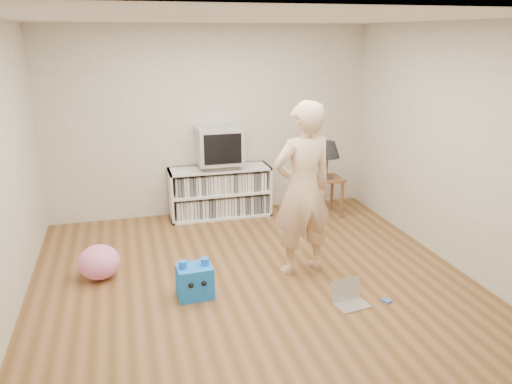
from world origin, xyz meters
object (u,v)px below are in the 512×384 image
Objects in this scene: table_lamp at (328,150)px; plush_pink at (99,262)px; media_unit at (220,192)px; side_table at (326,187)px; person at (303,190)px; laptop at (349,297)px; plush_blue at (195,281)px; crt_tv at (219,145)px; dvd_deck at (219,165)px.

table_lamp reaches higher than plush_pink.
media_unit reaches higher than side_table.
person is at bearing -10.79° from plush_pink.
side_table is 2.47m from laptop.
side_table is 2.81m from plush_blue.
plush_blue is at bearing 150.99° from laptop.
person is at bearing -75.53° from crt_tv.
side_table is at bearing 20.91° from plush_pink.
side_table is at bearing -14.97° from media_unit.
crt_tv is 2.37m from plush_pink.
side_table is 1.40× the size of plush_blue.
plush_blue is (-1.19, -0.25, -0.76)m from person.
table_lamp is 3.34m from plush_pink.
side_table is 1.28× the size of plush_pink.
person reaches higher than crt_tv.
person reaches higher than plush_blue.
media_unit is 2.55× the size of side_table.
crt_tv is at bearing 69.48° from plush_blue.
side_table is (1.44, -0.37, -0.60)m from crt_tv.
plush_blue is (-2.13, -1.81, -0.77)m from table_lamp.
dvd_deck is 2.00m from person.
table_lamp is at bearing 180.00° from side_table.
dvd_deck is 1.05× the size of plush_pink.
plush_blue reaches higher than plush_pink.
crt_tv is at bearing 165.73° from table_lamp.
plush_blue is (-2.13, -1.81, -0.25)m from side_table.
media_unit is at bearing 44.03° from plush_pink.
dvd_deck is 2.36m from plush_blue.
table_lamp reaches higher than plush_blue.
person is at bearing -121.14° from table_lamp.
media_unit is at bearing 90.00° from crt_tv.
dvd_deck is 1.15× the size of plush_blue.
media_unit is 2.82m from laptop.
dvd_deck is 0.82× the size of side_table.
plush_blue is 0.92× the size of plush_pink.
media_unit is 2.31m from plush_blue.
person is at bearing -121.14° from side_table.
table_lamp is (1.44, -0.37, -0.08)m from crt_tv.
dvd_deck reaches higher than side_table.
plush_blue is (-1.40, 0.52, 0.11)m from laptop.
plush_pink is at bearing 141.72° from plush_blue.
dvd_deck is at bearing 90.00° from crt_tv.
crt_tv is at bearing 96.11° from laptop.
table_lamp is at bearing 63.91° from laptop.
dvd_deck is 1.50m from table_lamp.
person is at bearing -75.56° from dvd_deck.
person reaches higher than plush_pink.
side_table is 0.30× the size of person.
dvd_deck reaches higher than plush_blue.
person is at bearing -75.67° from media_unit.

